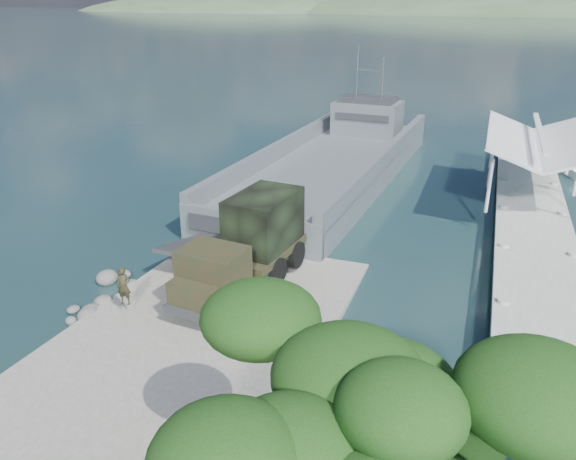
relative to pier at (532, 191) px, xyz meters
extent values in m
plane|color=#1B4142|center=(-13.00, -18.77, -1.60)|extent=(1400.00, 1400.00, 0.00)
cube|color=gray|center=(-13.00, -19.77, -1.35)|extent=(10.00, 18.00, 0.50)
cube|color=#A9ABA0|center=(0.00, -0.77, -0.60)|extent=(4.00, 44.00, 0.50)
cube|color=#4F585E|center=(-13.82, 3.03, -1.17)|extent=(10.07, 28.80, 2.36)
cube|color=#4F585E|center=(-17.79, 3.25, 0.58)|extent=(2.14, 28.36, 1.23)
cube|color=#4F585E|center=(-9.86, 2.81, 0.58)|extent=(2.14, 28.36, 1.23)
cube|color=#4F585E|center=(-14.60, -11.04, -0.65)|extent=(8.52, 0.85, 2.46)
cube|color=#4F585E|center=(-13.30, 12.48, 1.43)|extent=(5.88, 4.09, 2.84)
cube|color=#2C2F32|center=(-13.30, 12.48, 3.03)|extent=(4.89, 3.28, 0.38)
cylinder|color=gray|center=(-14.43, 12.54, 5.21)|extent=(0.15, 0.15, 4.73)
cylinder|color=gray|center=(-12.17, 12.41, 4.74)|extent=(0.15, 0.15, 3.78)
cylinder|color=black|center=(-14.20, -18.26, -0.44)|extent=(0.61, 1.37, 1.33)
cylinder|color=black|center=(-11.87, -18.52, -0.44)|extent=(0.61, 1.37, 1.33)
cylinder|color=black|center=(-13.81, -14.81, -0.44)|extent=(0.61, 1.37, 1.33)
cylinder|color=black|center=(-11.48, -15.08, -0.44)|extent=(0.61, 1.37, 1.33)
cylinder|color=black|center=(-13.58, -12.78, -0.44)|extent=(0.61, 1.37, 1.33)
cylinder|color=black|center=(-11.25, -13.05, -0.44)|extent=(0.61, 1.37, 1.33)
cube|color=black|center=(-12.71, -15.55, -0.28)|extent=(3.11, 7.96, 0.25)
cube|color=#20301A|center=(-13.03, -18.29, 0.79)|extent=(2.77, 2.32, 2.04)
cube|color=#20301A|center=(-13.17, -19.50, 0.28)|extent=(2.44, 1.18, 1.02)
cube|color=#20301A|center=(-12.55, -14.13, 0.07)|extent=(3.07, 4.95, 0.36)
cube|color=black|center=(-12.53, -13.93, 1.55)|extent=(2.87, 4.13, 2.55)
cube|color=#2C2F32|center=(-13.23, -20.01, -0.33)|extent=(2.56, 0.54, 0.31)
imported|color=#20301A|center=(-16.58, -19.59, -0.25)|extent=(0.67, 0.49, 1.70)
cube|color=white|center=(3.62, 11.49, -1.36)|extent=(2.96, 5.39, 0.85)
ellipsoid|color=#18360E|center=(-4.16, -29.15, 4.16)|extent=(5.76, 5.35, 2.47)
ellipsoid|color=#18360E|center=(-7.66, -26.06, 4.16)|extent=(2.88, 2.88, 1.65)
camera|label=1|loc=(-3.12, -36.77, 11.24)|focal=35.00mm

